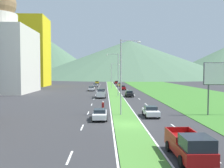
# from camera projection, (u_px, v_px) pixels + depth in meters

# --- Properties ---
(ground_plane) EXTENTS (600.00, 600.00, 0.00)m
(ground_plane) POSITION_uv_depth(u_px,v_px,m) (128.00, 125.00, 28.05)
(ground_plane) COLOR #2D2D30
(grass_median) EXTENTS (3.20, 240.00, 0.06)m
(grass_median) POSITION_uv_depth(u_px,v_px,m) (112.00, 89.00, 87.96)
(grass_median) COLOR #477F33
(grass_median) RESTS_ON ground_plane
(grass_verge_right) EXTENTS (24.00, 240.00, 0.06)m
(grass_verge_right) POSITION_uv_depth(u_px,v_px,m) (169.00, 89.00, 88.52)
(grass_verge_right) COLOR #387028
(grass_verge_right) RESTS_ON ground_plane
(lane_dash_left_1) EXTENTS (0.16, 2.80, 0.01)m
(lane_dash_left_1) POSITION_uv_depth(u_px,v_px,m) (70.00, 157.00, 17.33)
(lane_dash_left_1) COLOR silver
(lane_dash_left_1) RESTS_ON ground_plane
(lane_dash_left_2) EXTENTS (0.16, 2.80, 0.01)m
(lane_dash_left_2) POSITION_uv_depth(u_px,v_px,m) (82.00, 127.00, 26.72)
(lane_dash_left_2) COLOR silver
(lane_dash_left_2) RESTS_ON ground_plane
(lane_dash_left_3) EXTENTS (0.16, 2.80, 0.01)m
(lane_dash_left_3) POSITION_uv_depth(u_px,v_px,m) (88.00, 113.00, 36.11)
(lane_dash_left_3) COLOR silver
(lane_dash_left_3) RESTS_ON ground_plane
(lane_dash_left_4) EXTENTS (0.16, 2.80, 0.01)m
(lane_dash_left_4) POSITION_uv_depth(u_px,v_px,m) (92.00, 105.00, 45.50)
(lane_dash_left_4) COLOR silver
(lane_dash_left_4) RESTS_ON ground_plane
(lane_dash_left_5) EXTENTS (0.16, 2.80, 0.01)m
(lane_dash_left_5) POSITION_uv_depth(u_px,v_px,m) (94.00, 99.00, 54.89)
(lane_dash_left_5) COLOR silver
(lane_dash_left_5) RESTS_ON ground_plane
(lane_dash_left_6) EXTENTS (0.16, 2.80, 0.01)m
(lane_dash_left_6) POSITION_uv_depth(u_px,v_px,m) (96.00, 95.00, 64.28)
(lane_dash_left_6) COLOR silver
(lane_dash_left_6) RESTS_ON ground_plane
(lane_dash_left_7) EXTENTS (0.16, 2.80, 0.01)m
(lane_dash_left_7) POSITION_uv_depth(u_px,v_px,m) (97.00, 92.00, 73.67)
(lane_dash_left_7) COLOR silver
(lane_dash_left_7) RESTS_ON ground_plane
(lane_dash_left_8) EXTENTS (0.16, 2.80, 0.01)m
(lane_dash_left_8) POSITION_uv_depth(u_px,v_px,m) (98.00, 90.00, 83.06)
(lane_dash_left_8) COLOR silver
(lane_dash_left_8) RESTS_ON ground_plane
(lane_dash_left_9) EXTENTS (0.16, 2.80, 0.01)m
(lane_dash_left_9) POSITION_uv_depth(u_px,v_px,m) (99.00, 88.00, 92.45)
(lane_dash_left_9) COLOR silver
(lane_dash_left_9) RESTS_ON ground_plane
(lane_dash_left_10) EXTENTS (0.16, 2.80, 0.01)m
(lane_dash_left_10) POSITION_uv_depth(u_px,v_px,m) (99.00, 87.00, 101.84)
(lane_dash_left_10) COLOR silver
(lane_dash_left_10) RESTS_ON ground_plane
(lane_dash_left_11) EXTENTS (0.16, 2.80, 0.01)m
(lane_dash_left_11) POSITION_uv_depth(u_px,v_px,m) (100.00, 85.00, 111.23)
(lane_dash_left_11) COLOR silver
(lane_dash_left_11) RESTS_ON ground_plane
(lane_dash_left_12) EXTENTS (0.16, 2.80, 0.01)m
(lane_dash_left_12) POSITION_uv_depth(u_px,v_px,m) (100.00, 84.00, 120.62)
(lane_dash_left_12) COLOR silver
(lane_dash_left_12) RESTS_ON ground_plane
(lane_dash_left_13) EXTENTS (0.16, 2.80, 0.01)m
(lane_dash_left_13) POSITION_uv_depth(u_px,v_px,m) (101.00, 83.00, 130.01)
(lane_dash_left_13) COLOR silver
(lane_dash_left_13) RESTS_ON ground_plane
(lane_dash_right_1) EXTENTS (0.16, 2.80, 0.01)m
(lane_dash_right_1) POSITION_uv_depth(u_px,v_px,m) (212.00, 156.00, 17.61)
(lane_dash_right_1) COLOR silver
(lane_dash_right_1) RESTS_ON ground_plane
(lane_dash_right_2) EXTENTS (0.16, 2.80, 0.01)m
(lane_dash_right_2) POSITION_uv_depth(u_px,v_px,m) (175.00, 127.00, 27.00)
(lane_dash_right_2) COLOR silver
(lane_dash_right_2) RESTS_ON ground_plane
(lane_dash_right_3) EXTENTS (0.16, 2.80, 0.01)m
(lane_dash_right_3) POSITION_uv_depth(u_px,v_px,m) (157.00, 113.00, 36.39)
(lane_dash_right_3) COLOR silver
(lane_dash_right_3) RESTS_ON ground_plane
(lane_dash_right_4) EXTENTS (0.16, 2.80, 0.01)m
(lane_dash_right_4) POSITION_uv_depth(u_px,v_px,m) (146.00, 104.00, 45.78)
(lane_dash_right_4) COLOR silver
(lane_dash_right_4) RESTS_ON ground_plane
(lane_dash_right_5) EXTENTS (0.16, 2.80, 0.01)m
(lane_dash_right_5) POSITION_uv_depth(u_px,v_px,m) (139.00, 99.00, 55.17)
(lane_dash_right_5) COLOR silver
(lane_dash_right_5) RESTS_ON ground_plane
(lane_dash_right_6) EXTENTS (0.16, 2.80, 0.01)m
(lane_dash_right_6) POSITION_uv_depth(u_px,v_px,m) (134.00, 95.00, 64.56)
(lane_dash_right_6) COLOR silver
(lane_dash_right_6) RESTS_ON ground_plane
(lane_dash_right_7) EXTENTS (0.16, 2.80, 0.01)m
(lane_dash_right_7) POSITION_uv_depth(u_px,v_px,m) (131.00, 92.00, 73.95)
(lane_dash_right_7) COLOR silver
(lane_dash_right_7) RESTS_ON ground_plane
(lane_dash_right_8) EXTENTS (0.16, 2.80, 0.01)m
(lane_dash_right_8) POSITION_uv_depth(u_px,v_px,m) (128.00, 90.00, 83.34)
(lane_dash_right_8) COLOR silver
(lane_dash_right_8) RESTS_ON ground_plane
(lane_dash_right_9) EXTENTS (0.16, 2.80, 0.01)m
(lane_dash_right_9) POSITION_uv_depth(u_px,v_px,m) (125.00, 88.00, 92.73)
(lane_dash_right_9) COLOR silver
(lane_dash_right_9) RESTS_ON ground_plane
(lane_dash_right_10) EXTENTS (0.16, 2.80, 0.01)m
(lane_dash_right_10) POSITION_uv_depth(u_px,v_px,m) (124.00, 86.00, 102.12)
(lane_dash_right_10) COLOR silver
(lane_dash_right_10) RESTS_ON ground_plane
(lane_dash_right_11) EXTENTS (0.16, 2.80, 0.01)m
(lane_dash_right_11) POSITION_uv_depth(u_px,v_px,m) (122.00, 85.00, 111.51)
(lane_dash_right_11) COLOR silver
(lane_dash_right_11) RESTS_ON ground_plane
(lane_dash_right_12) EXTENTS (0.16, 2.80, 0.01)m
(lane_dash_right_12) POSITION_uv_depth(u_px,v_px,m) (121.00, 84.00, 120.90)
(lane_dash_right_12) COLOR silver
(lane_dash_right_12) RESTS_ON ground_plane
(lane_dash_right_13) EXTENTS (0.16, 2.80, 0.01)m
(lane_dash_right_13) POSITION_uv_depth(u_px,v_px,m) (120.00, 83.00, 130.29)
(lane_dash_right_13) COLOR silver
(lane_dash_right_13) RESTS_ON ground_plane
(edge_line_median_left) EXTENTS (0.16, 240.00, 0.01)m
(edge_line_median_left) POSITION_uv_depth(u_px,v_px,m) (108.00, 89.00, 87.91)
(edge_line_median_left) COLOR silver
(edge_line_median_left) RESTS_ON ground_plane
(edge_line_median_right) EXTENTS (0.16, 240.00, 0.01)m
(edge_line_median_right) POSITION_uv_depth(u_px,v_px,m) (117.00, 89.00, 88.01)
(edge_line_median_right) COLOR silver
(edge_line_median_right) RESTS_ON ground_plane
(midrise_colored) EXTENTS (14.76, 14.76, 29.26)m
(midrise_colored) POSITION_uv_depth(u_px,v_px,m) (30.00, 52.00, 104.64)
(midrise_colored) COLOR yellow
(midrise_colored) RESTS_ON ground_plane
(hill_far_left) EXTENTS (126.56, 126.56, 43.57)m
(hill_far_left) POSITION_uv_depth(u_px,v_px,m) (48.00, 58.00, 280.27)
(hill_far_left) COLOR #47664C
(hill_far_left) RESTS_ON ground_plane
(hill_far_center) EXTENTS (205.81, 205.81, 38.57)m
(hill_far_center) POSITION_uv_depth(u_px,v_px,m) (129.00, 59.00, 251.78)
(hill_far_center) COLOR #47664C
(hill_far_center) RESTS_ON ground_plane
(street_lamp_near) EXTENTS (2.89, 0.30, 10.55)m
(street_lamp_near) POSITION_uv_depth(u_px,v_px,m) (123.00, 73.00, 34.05)
(street_lamp_near) COLOR #99999E
(street_lamp_near) RESTS_ON ground_plane
(street_lamp_mid) EXTENTS (3.12, 0.37, 10.64)m
(street_lamp_mid) POSITION_uv_depth(u_px,v_px,m) (117.00, 72.00, 60.88)
(street_lamp_mid) COLOR #99999E
(street_lamp_mid) RESTS_ON ground_plane
(street_lamp_far) EXTENTS (3.11, 0.28, 9.13)m
(street_lamp_far) POSITION_uv_depth(u_px,v_px,m) (112.00, 74.00, 87.71)
(street_lamp_far) COLOR #99999E
(street_lamp_far) RESTS_ON ground_plane
(billboard_roadside) EXTENTS (4.47, 0.28, 7.39)m
(billboard_roadside) POSITION_uv_depth(u_px,v_px,m) (219.00, 76.00, 33.85)
(billboard_roadside) COLOR #4C4C51
(billboard_roadside) RESTS_ON ground_plane
(car_0) EXTENTS (1.96, 4.70, 1.54)m
(car_0) POSITION_uv_depth(u_px,v_px,m) (116.00, 82.00, 125.64)
(car_0) COLOR maroon
(car_0) RESTS_ON ground_plane
(car_1) EXTENTS (1.96, 4.12, 1.41)m
(car_1) POSITION_uv_depth(u_px,v_px,m) (151.00, 111.00, 33.18)
(car_1) COLOR silver
(car_1) RESTS_ON ground_plane
(car_2) EXTENTS (1.88, 4.50, 1.37)m
(car_2) POSITION_uv_depth(u_px,v_px,m) (100.00, 114.00, 31.13)
(car_2) COLOR silver
(car_2) RESTS_ON ground_plane
(car_3) EXTENTS (1.91, 4.42, 1.43)m
(car_3) POSITION_uv_depth(u_px,v_px,m) (95.00, 85.00, 99.25)
(car_3) COLOR #B2B2B7
(car_3) RESTS_ON ground_plane
(car_4) EXTENTS (1.87, 4.37, 1.56)m
(car_4) POSITION_uv_depth(u_px,v_px,m) (123.00, 88.00, 82.61)
(car_4) COLOR maroon
(car_4) RESTS_ON ground_plane
(car_5) EXTENTS (1.95, 4.74, 1.47)m
(car_5) POSITION_uv_depth(u_px,v_px,m) (92.00, 88.00, 78.66)
(car_5) COLOR silver
(car_5) RESTS_ON ground_plane
(car_6) EXTENTS (2.04, 4.36, 1.42)m
(car_6) POSITION_uv_depth(u_px,v_px,m) (97.00, 82.00, 127.26)
(car_6) COLOR yellow
(car_6) RESTS_ON ground_plane
(car_7) EXTENTS (1.92, 4.68, 1.46)m
(car_7) POSITION_uv_depth(u_px,v_px,m) (119.00, 85.00, 103.69)
(car_7) COLOR #C6842D
(car_7) RESTS_ON ground_plane
(car_8) EXTENTS (1.90, 4.16, 1.48)m
(car_8) POSITION_uv_depth(u_px,v_px,m) (129.00, 94.00, 59.82)
(car_8) COLOR black
(car_8) RESTS_ON ground_plane
(pickup_truck_0) EXTENTS (2.18, 5.40, 2.00)m
(pickup_truck_0) POSITION_uv_depth(u_px,v_px,m) (101.00, 93.00, 57.81)
(pickup_truck_0) COLOR silver
(pickup_truck_0) RESTS_ON ground_plane
(pickup_truck_1) EXTENTS (2.18, 5.40, 2.00)m
(pickup_truck_1) POSITION_uv_depth(u_px,v_px,m) (190.00, 146.00, 16.72)
(pickup_truck_1) COLOR maroon
(pickup_truck_1) RESTS_ON ground_plane
(motorcycle_rider) EXTENTS (0.36, 2.00, 1.80)m
(motorcycle_rider) POSITION_uv_depth(u_px,v_px,m) (103.00, 108.00, 36.02)
(motorcycle_rider) COLOR black
(motorcycle_rider) RESTS_ON ground_plane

